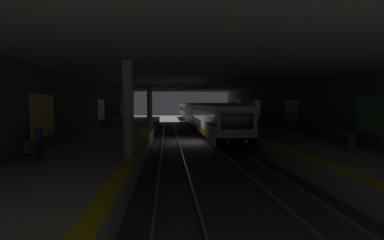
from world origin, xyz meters
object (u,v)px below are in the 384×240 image
Objects in this scene: bench_left_far at (288,125)px; bench_right_near at (36,148)px; metro_train at (195,113)px; pillar_near at (128,109)px; person_walking_mid at (39,140)px; bench_right_mid at (115,121)px; suitcase_rolling at (270,124)px; pillar_far at (150,106)px; trash_bin at (351,141)px; bench_left_mid at (339,135)px; person_waiting_near at (246,119)px.

bench_right_near is at bearing 126.12° from bench_left_far.
pillar_near is at bearing 169.55° from metro_train.
person_walking_mid is at bearing 100.29° from pillar_near.
metro_train is (35.53, -6.55, -1.30)m from pillar_near.
bench_right_near and bench_right_mid have the same top height.
pillar_near is 0.08× the size of metro_train.
bench_left_far is at bearing -52.02° from person_walking_mid.
pillar_near is 4.81× the size of suitcase_rolling.
pillar_far is at bearing 66.58° from bench_left_far.
trash_bin is (-16.38, -12.15, -1.85)m from pillar_far.
bench_left_far is at bearing -117.30° from bench_right_mid.
bench_left_mid is at bearing 180.00° from bench_left_far.
bench_left_mid is at bearing -137.17° from pillar_far.
person_walking_mid is (-4.71, 16.69, 0.42)m from bench_left_mid.
person_waiting_near is at bearing -40.96° from bench_right_near.
trash_bin is (-10.80, 0.73, -0.10)m from bench_left_far.
pillar_far reaches higher than trash_bin.
bench_right_near is at bearing 103.62° from bench_left_mid.
bench_right_mid is at bearing 52.35° from pillar_far.
metro_train is at bearing 11.37° from bench_left_mid.
bench_right_near is (-18.04, 4.18, -1.75)m from pillar_far.
bench_left_far is at bearing 0.00° from bench_left_mid.
pillar_near and pillar_far have the same top height.
bench_right_mid is (-14.38, 10.73, -0.45)m from metro_train.
person_walking_mid is (-18.61, 3.80, -1.33)m from pillar_far.
person_walking_mid is at bearing -179.00° from bench_right_mid.
bench_right_near is at bearing 166.94° from pillar_far.
bench_left_mid is at bearing -76.38° from bench_right_near.
person_walking_mid is at bearing 97.95° from trash_bin.
bench_left_far and bench_right_near have the same top height.
pillar_far reaches higher than bench_left_far.
metro_train reaches higher than suitcase_rolling.
pillar_far is 19.03m from bench_left_mid.
trash_bin is (-19.61, -16.33, -0.10)m from bench_right_mid.
pillar_near is at bearing 133.76° from bench_left_far.
pillar_far is 2.68× the size of bench_right_mid.
suitcase_rolling is (17.11, -12.88, -1.95)m from pillar_near.
metro_train is at bearing -16.76° from bench_right_near.
suitcase_rolling is 15.59m from trash_bin.
person_walking_mid is (-36.22, 10.35, -0.03)m from metro_train.
bench_left_mid is (-31.51, -6.33, -0.45)m from metro_train.
pillar_far is at bearing 80.68° from person_waiting_near.
bench_right_near is 0.98× the size of person_walking_mid.
pillar_far reaches higher than bench_right_near.
pillar_near reaches higher than metro_train.
person_walking_mid reaches higher than bench_right_mid.
trash_bin is (1.54, -12.15, -1.85)m from pillar_near.
trash_bin is at bearing -84.21° from bench_right_near.
bench_left_mid reaches higher than trash_bin.
person_walking_mid is at bearing 140.78° from person_waiting_near.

